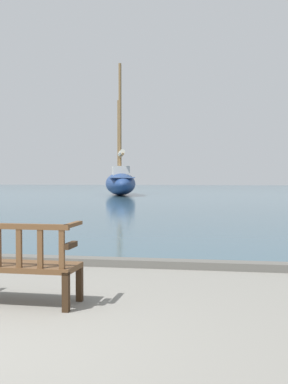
# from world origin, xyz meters

# --- Properties ---
(harbor_water) EXTENTS (100.00, 80.00, 0.08)m
(harbor_water) POSITION_xyz_m (0.00, 44.00, 0.04)
(harbor_water) COLOR #385666
(harbor_water) RESTS_ON ground
(quay_edge_kerb) EXTENTS (40.00, 0.30, 0.12)m
(quay_edge_kerb) POSITION_xyz_m (0.00, 3.85, 0.06)
(quay_edge_kerb) COLOR #5B5954
(quay_edge_kerb) RESTS_ON ground
(park_bench) EXTENTS (1.61, 0.54, 0.92)m
(park_bench) POSITION_xyz_m (-0.13, 1.39, 0.47)
(park_bench) COLOR #322113
(park_bench) RESTS_ON ground
(sailboat_nearest_port) EXTENTS (4.57, 10.68, 10.18)m
(sailboat_nearest_port) POSITION_xyz_m (-5.86, 32.70, 1.14)
(sailboat_nearest_port) COLOR navy
(sailboat_nearest_port) RESTS_ON harbor_water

